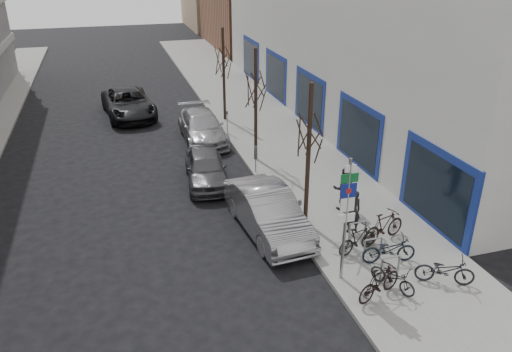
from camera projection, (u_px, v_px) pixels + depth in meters
ground at (268, 295)px, 15.09m from camera, size 120.00×120.00×0.00m
sidewalk_east at (292, 156)px, 24.93m from camera, size 5.00×70.00×0.15m
commercial_building at (448, 27)px, 31.35m from camera, size 20.00×32.00×10.00m
brick_building_far at (269, 6)px, 51.61m from camera, size 12.00×14.00×8.00m
highway_sign_pole at (346, 213)px, 14.68m from camera, size 0.55×0.10×4.20m
bike_rack at (373, 247)px, 16.33m from camera, size 0.66×2.26×0.83m
tree_near at (310, 123)px, 17.10m from camera, size 1.80×1.80×5.50m
tree_mid at (256, 79)px, 22.75m from camera, size 1.80×1.80×5.50m
tree_far at (223, 53)px, 28.41m from camera, size 1.80×1.80×5.50m
meter_front at (299, 213)px, 17.88m from camera, size 0.10×0.08×1.27m
meter_mid at (256, 156)px, 22.67m from camera, size 0.10×0.08×1.27m
meter_back at (227, 120)px, 27.45m from camera, size 0.10×0.08×1.27m
bike_near_left at (393, 275)px, 14.96m from camera, size 1.10×1.59×0.94m
bike_near_right at (380, 282)px, 14.57m from camera, size 1.83×1.11×1.07m
bike_mid_curb at (389, 248)px, 16.20m from camera, size 1.86×0.83×1.10m
bike_mid_inner at (358, 239)px, 16.76m from camera, size 1.72×0.91×1.00m
bike_far_curb at (445, 268)px, 15.18m from camera, size 1.83×1.30×1.09m
bike_far_inner at (384, 226)px, 17.40m from camera, size 1.96×1.07×1.14m
parked_car_front at (268, 212)px, 18.12m from camera, size 2.18×5.15×1.65m
parked_car_mid at (206, 168)px, 22.00m from camera, size 2.16×4.42×1.45m
parked_car_back at (202, 127)px, 26.86m from camera, size 2.16×5.25×1.52m
lane_car at (128, 103)px, 30.74m from camera, size 3.32×6.16×1.64m
pedestrian_near at (353, 211)px, 17.83m from camera, size 0.61×0.40×1.66m
pedestrian_far at (344, 188)px, 19.38m from camera, size 0.76×0.62×1.78m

